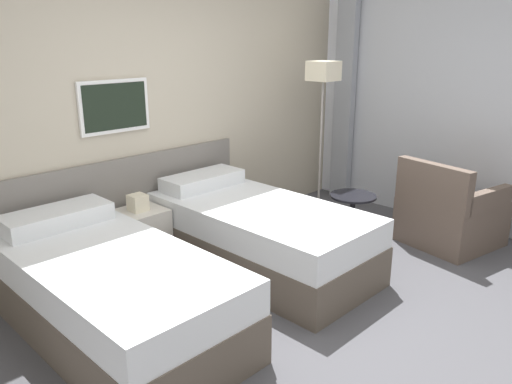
% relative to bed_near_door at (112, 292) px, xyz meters
% --- Properties ---
extents(ground_plane, '(16.00, 16.00, 0.00)m').
position_rel_bed_near_door_xyz_m(ground_plane, '(1.12, -0.95, -0.29)').
color(ground_plane, '#47474C').
extents(wall_headboard, '(10.00, 0.10, 2.70)m').
position_rel_bed_near_door_xyz_m(wall_headboard, '(1.10, 1.04, 1.01)').
color(wall_headboard, '#B7AD99').
rests_on(wall_headboard, ground_plane).
extents(wall_window, '(0.21, 4.47, 2.70)m').
position_rel_bed_near_door_xyz_m(wall_window, '(3.66, -1.11, 1.05)').
color(wall_window, white).
rests_on(wall_window, ground_plane).
extents(bed_near_door, '(0.97, 1.98, 0.70)m').
position_rel_bed_near_door_xyz_m(bed_near_door, '(0.00, 0.00, 0.00)').
color(bed_near_door, brown).
rests_on(bed_near_door, ground_plane).
extents(bed_near_window, '(0.97, 1.98, 0.70)m').
position_rel_bed_near_door_xyz_m(bed_near_window, '(1.41, 0.00, 0.00)').
color(bed_near_window, brown).
rests_on(bed_near_window, ground_plane).
extents(nightstand, '(0.43, 0.38, 0.65)m').
position_rel_bed_near_door_xyz_m(nightstand, '(0.71, 0.75, -0.03)').
color(nightstand, beige).
rests_on(nightstand, ground_plane).
extents(floor_lamp, '(0.27, 0.27, 1.69)m').
position_rel_bed_near_door_xyz_m(floor_lamp, '(2.80, 0.42, 1.15)').
color(floor_lamp, '#9E9993').
rests_on(floor_lamp, ground_plane).
extents(side_table, '(0.44, 0.44, 0.48)m').
position_rel_bed_near_door_xyz_m(side_table, '(2.43, -0.27, 0.05)').
color(side_table, black).
rests_on(side_table, ground_plane).
extents(armchair, '(0.92, 0.90, 0.84)m').
position_rel_bed_near_door_xyz_m(armchair, '(3.07, -0.95, -0.01)').
color(armchair, brown).
rests_on(armchair, ground_plane).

